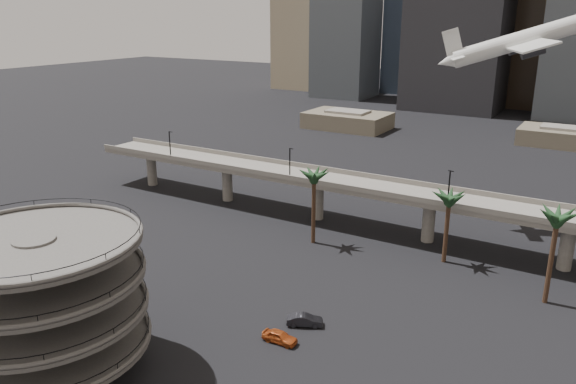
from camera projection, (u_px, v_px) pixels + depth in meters
The scene contains 7 objects.
parking_ramp at pixel (42, 294), 60.08m from camera, with size 22.20×22.20×17.35m.
overpass at pixel (371, 192), 102.50m from camera, with size 130.00×9.30×14.70m.
palm_trees at pixel (431, 198), 85.91m from camera, with size 42.40×10.40×14.00m.
low_buildings at pixel (504, 135), 171.61m from camera, with size 135.00×27.50×6.80m.
airborne_jet at pixel (525, 40), 98.32m from camera, with size 29.26×26.99×12.11m.
car_a at pixel (280, 337), 68.62m from camera, with size 1.81×4.51×1.53m, color #AD4718.
car_b at pixel (305, 320), 72.32m from camera, with size 1.63×4.68×1.54m, color black.
Camera 1 is at (37.49, -36.42, 38.60)m, focal length 35.00 mm.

